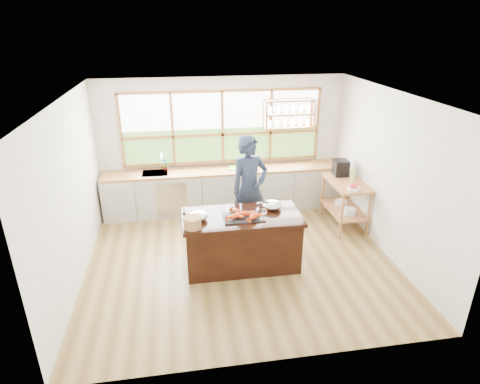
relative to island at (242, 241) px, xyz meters
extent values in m
plane|color=olive|center=(0.00, 0.20, -0.45)|extent=(5.00, 5.00, 0.00)
cube|color=silver|center=(0.00, 2.45, 0.90)|extent=(5.00, 0.02, 2.70)
cube|color=silver|center=(0.00, -2.05, 0.90)|extent=(5.00, 0.02, 2.70)
cube|color=silver|center=(-2.50, 0.20, 0.90)|extent=(0.02, 4.50, 2.70)
cube|color=silver|center=(2.50, 0.20, 0.90)|extent=(0.02, 4.50, 2.70)
cube|color=white|center=(0.00, 0.20, 2.25)|extent=(5.00, 4.50, 0.02)
cube|color=#A27331|center=(0.00, 2.42, 1.25)|extent=(4.05, 0.06, 1.50)
cube|color=white|center=(0.00, 2.44, 1.59)|extent=(3.98, 0.01, 0.75)
cube|color=#2F5D20|center=(0.00, 2.44, 0.87)|extent=(3.98, 0.01, 0.70)
cube|color=#A27331|center=(1.35, 2.31, 1.77)|extent=(1.00, 0.28, 0.03)
cube|color=#A27331|center=(1.35, 2.31, 1.50)|extent=(1.00, 0.28, 0.03)
cube|color=#A27331|center=(1.35, 2.31, 1.22)|extent=(1.00, 0.28, 0.03)
cube|color=#A27331|center=(0.85, 2.31, 1.50)|extent=(0.03, 0.28, 0.55)
cube|color=#A27331|center=(1.85, 2.31, 1.50)|extent=(0.03, 0.28, 0.55)
cube|color=#ADABA4|center=(0.00, 2.14, -0.03)|extent=(4.90, 0.62, 0.85)
cube|color=#B2B4B8|center=(-1.10, 1.82, -0.02)|extent=(0.60, 0.01, 0.72)
cube|color=#AC7B3D|center=(0.00, 2.14, 0.42)|extent=(4.90, 0.62, 0.05)
cube|color=#B2B4B8|center=(-1.40, 2.14, 0.37)|extent=(0.50, 0.42, 0.16)
cube|color=#AC7B3D|center=(2.45, 0.60, 0.00)|extent=(0.04, 0.04, 0.90)
cube|color=#AC7B3D|center=(2.45, 1.60, 0.00)|extent=(0.04, 0.04, 0.90)
cube|color=#AC7B3D|center=(1.93, 0.60, 0.00)|extent=(0.04, 0.04, 0.90)
cube|color=#AC7B3D|center=(1.93, 1.60, 0.00)|extent=(0.04, 0.04, 0.90)
cube|color=#AC7B3D|center=(2.19, 1.10, -0.13)|extent=(0.62, 1.10, 0.03)
cube|color=#AC7B3D|center=(2.19, 1.10, 0.42)|extent=(0.62, 1.10, 0.05)
cylinder|color=silver|center=(2.19, 0.85, -0.07)|extent=(0.24, 0.24, 0.11)
cylinder|color=silver|center=(2.19, 1.25, -0.07)|extent=(0.24, 0.24, 0.09)
cube|color=black|center=(0.00, 0.00, -0.03)|extent=(1.77, 0.82, 0.84)
cube|color=black|center=(0.00, 0.00, 0.42)|extent=(1.85, 0.90, 0.06)
imported|color=#1D283C|center=(0.28, 0.88, 0.51)|extent=(0.82, 0.67, 1.93)
imported|color=slate|center=(-1.19, 2.20, 0.58)|extent=(0.16, 0.13, 0.28)
cube|color=#5AAF39|center=(0.28, 2.14, 0.45)|extent=(0.45, 0.38, 0.01)
cube|color=black|center=(2.19, 1.45, 0.60)|extent=(0.29, 0.30, 0.31)
cylinder|color=#8FAE52|center=(2.24, 0.97, 0.59)|extent=(0.08, 0.08, 0.29)
cylinder|color=silver|center=(2.14, 0.70, 0.47)|extent=(0.22, 0.22, 0.05)
sphere|color=red|center=(2.19, 0.70, 0.52)|extent=(0.07, 0.07, 0.07)
sphere|color=red|center=(2.16, 0.75, 0.52)|extent=(0.07, 0.07, 0.07)
sphere|color=red|center=(2.10, 0.73, 0.52)|extent=(0.07, 0.07, 0.07)
sphere|color=red|center=(2.10, 0.67, 0.52)|extent=(0.07, 0.07, 0.07)
sphere|color=red|center=(2.16, 0.65, 0.52)|extent=(0.07, 0.07, 0.07)
cube|color=black|center=(-0.02, -0.08, 0.45)|extent=(0.55, 0.40, 0.02)
ellipsoid|color=#D4500B|center=(-0.14, -0.13, 0.50)|extent=(0.23, 0.15, 0.08)
ellipsoid|color=#D4500B|center=(0.06, -0.06, 0.50)|extent=(0.23, 0.14, 0.08)
ellipsoid|color=#D4500B|center=(0.16, -0.18, 0.50)|extent=(0.21, 0.21, 0.08)
ellipsoid|color=#D4500B|center=(-0.07, 0.04, 0.50)|extent=(0.18, 0.23, 0.08)
ellipsoid|color=#B2B4B8|center=(-0.68, -0.03, 0.51)|extent=(0.30, 0.30, 0.14)
ellipsoid|color=#B2B4B8|center=(0.52, 0.16, 0.51)|extent=(0.31, 0.31, 0.15)
cylinder|color=silver|center=(0.30, -0.25, 0.45)|extent=(0.06, 0.06, 0.01)
cylinder|color=silver|center=(0.30, -0.25, 0.52)|extent=(0.01, 0.01, 0.13)
ellipsoid|color=silver|center=(0.30, -0.25, 0.62)|extent=(0.08, 0.08, 0.10)
cylinder|color=#9F784B|center=(-0.78, -0.27, 0.53)|extent=(0.26, 0.26, 0.17)
cylinder|color=silver|center=(-0.83, 0.16, 0.49)|extent=(0.17, 0.31, 0.08)
camera|label=1|loc=(-0.91, -5.50, 3.24)|focal=30.00mm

